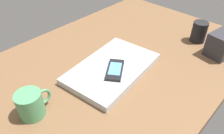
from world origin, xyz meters
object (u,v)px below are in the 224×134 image
laptop_closed (112,68)px  cell_phone_on_laptop (115,70)px  pen_cup (199,32)px  desk_organizer (222,44)px  coffee_mug (30,104)px

laptop_closed → cell_phone_on_laptop: 3.73cm
pen_cup → desk_organizer: (-3.90, -11.69, 0.29)cm
coffee_mug → desk_organizer: bearing=-22.2°
pen_cup → cell_phone_on_laptop: bearing=166.8°
cell_phone_on_laptop → pen_cup: 45.37cm
cell_phone_on_laptop → pen_cup: bearing=-13.2°
pen_cup → desk_organizer: bearing=-108.4°
cell_phone_on_laptop → desk_organizer: (40.26, -22.01, 1.80)cm
coffee_mug → cell_phone_on_laptop: bearing=-12.4°
laptop_closed → desk_organizer: size_ratio=3.12×
laptop_closed → pen_cup: 44.79cm
laptop_closed → coffee_mug: (-31.42, 3.71, 2.92)cm
laptop_closed → cell_phone_on_laptop: bearing=-124.0°
laptop_closed → desk_organizer: desk_organizer is taller
cell_phone_on_laptop → laptop_closed: bearing=62.7°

